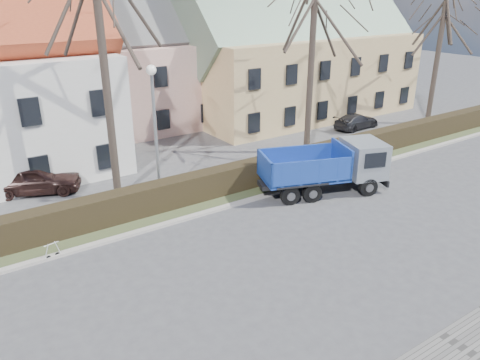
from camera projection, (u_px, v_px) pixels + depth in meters
ground at (255, 264)px, 17.04m from camera, size 120.00×120.00×0.00m
curb_far at (194, 216)px, 20.54m from camera, size 80.00×0.30×0.12m
grass_strip at (177, 203)px, 21.77m from camera, size 80.00×3.00×0.10m
hedge at (179, 193)px, 21.39m from camera, size 60.00×0.90×1.30m
building_pink at (136, 70)px, 32.92m from camera, size 10.80×8.80×8.00m
building_yellow at (294, 58)px, 36.74m from camera, size 18.80×10.80×8.50m
tree_1 at (104, 64)px, 20.11m from camera, size 9.20×9.20×12.65m
tree_2 at (311, 61)px, 26.65m from camera, size 8.00×8.00×11.00m
tree_3 at (438, 51)px, 32.97m from camera, size 7.60×7.60×10.45m
dump_truck at (319, 168)px, 22.58m from camera, size 6.78×4.36×2.54m
streetlight at (156, 136)px, 20.93m from camera, size 0.50×0.50×6.42m
cart_frame at (46, 252)px, 17.14m from camera, size 0.85×0.59×0.72m
parked_car_a at (35, 179)px, 22.75m from camera, size 4.59×3.23×1.45m
parked_car_b at (356, 121)px, 33.38m from camera, size 3.79×1.73×1.08m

